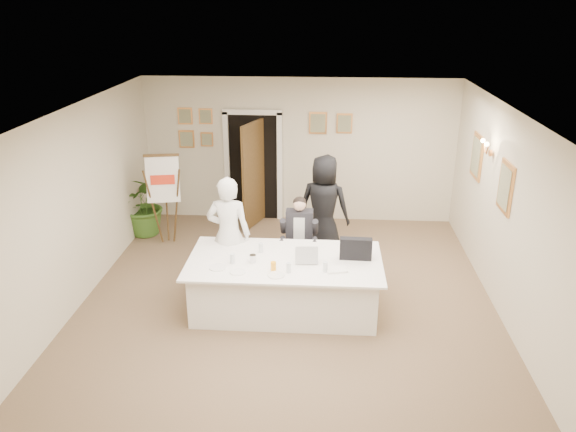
% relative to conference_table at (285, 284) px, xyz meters
% --- Properties ---
extents(floor, '(7.00, 7.00, 0.00)m').
position_rel_conference_table_xyz_m(floor, '(0.02, 0.06, -0.39)').
color(floor, brown).
rests_on(floor, ground).
extents(ceiling, '(6.00, 7.00, 0.02)m').
position_rel_conference_table_xyz_m(ceiling, '(0.02, 0.06, 2.41)').
color(ceiling, white).
rests_on(ceiling, wall_back).
extents(wall_back, '(6.00, 0.10, 2.80)m').
position_rel_conference_table_xyz_m(wall_back, '(0.02, 3.56, 1.01)').
color(wall_back, beige).
rests_on(wall_back, floor).
extents(wall_front, '(6.00, 0.10, 2.80)m').
position_rel_conference_table_xyz_m(wall_front, '(0.02, -3.44, 1.01)').
color(wall_front, beige).
rests_on(wall_front, floor).
extents(wall_left, '(0.10, 7.00, 2.80)m').
position_rel_conference_table_xyz_m(wall_left, '(-2.98, 0.06, 1.01)').
color(wall_left, beige).
rests_on(wall_left, floor).
extents(wall_right, '(0.10, 7.00, 2.80)m').
position_rel_conference_table_xyz_m(wall_right, '(3.02, 0.06, 1.01)').
color(wall_right, beige).
rests_on(wall_right, floor).
extents(doorway, '(1.14, 0.86, 2.20)m').
position_rel_conference_table_xyz_m(doorway, '(-0.86, 3.38, 0.65)').
color(doorway, black).
rests_on(doorway, floor).
extents(pictures_back_wall, '(3.40, 0.06, 0.80)m').
position_rel_conference_table_xyz_m(pictures_back_wall, '(-0.78, 3.53, 1.46)').
color(pictures_back_wall, '#E4984E').
rests_on(pictures_back_wall, wall_back).
extents(pictures_right_wall, '(0.06, 2.20, 0.80)m').
position_rel_conference_table_xyz_m(pictures_right_wall, '(2.99, 1.26, 1.36)').
color(pictures_right_wall, '#E4984E').
rests_on(pictures_right_wall, wall_right).
extents(wall_sconce, '(0.20, 0.30, 0.24)m').
position_rel_conference_table_xyz_m(wall_sconce, '(2.92, 1.26, 1.71)').
color(wall_sconce, '#D17F43').
rests_on(wall_sconce, wall_right).
extents(conference_table, '(2.70, 1.44, 0.78)m').
position_rel_conference_table_xyz_m(conference_table, '(0.00, 0.00, 0.00)').
color(conference_table, white).
rests_on(conference_table, floor).
extents(seated_man, '(0.67, 0.70, 1.34)m').
position_rel_conference_table_xyz_m(seated_man, '(0.15, 1.04, 0.28)').
color(seated_man, black).
rests_on(seated_man, floor).
extents(flip_chart, '(0.59, 0.41, 1.64)m').
position_rel_conference_table_xyz_m(flip_chart, '(-2.29, 2.16, 0.37)').
color(flip_chart, '#382811').
rests_on(flip_chart, floor).
extents(standing_man, '(0.66, 0.44, 1.78)m').
position_rel_conference_table_xyz_m(standing_man, '(-0.88, 0.56, 0.50)').
color(standing_man, white).
rests_on(standing_man, floor).
extents(standing_woman, '(0.98, 0.77, 1.77)m').
position_rel_conference_table_xyz_m(standing_woman, '(0.52, 1.87, 0.49)').
color(standing_woman, black).
rests_on(standing_woman, floor).
extents(potted_palm, '(1.10, 0.96, 1.18)m').
position_rel_conference_table_xyz_m(potted_palm, '(-2.78, 2.56, 0.20)').
color(potted_palm, '#386421').
rests_on(potted_palm, floor).
extents(laptop, '(0.33, 0.36, 0.28)m').
position_rel_conference_table_xyz_m(laptop, '(0.31, -0.01, 0.52)').
color(laptop, '#B7BABC').
rests_on(laptop, conference_table).
extents(laptop_bag, '(0.45, 0.14, 0.31)m').
position_rel_conference_table_xyz_m(laptop_bag, '(0.98, 0.09, 0.54)').
color(laptop_bag, black).
rests_on(laptop_bag, conference_table).
extents(paper_stack, '(0.31, 0.25, 0.03)m').
position_rel_conference_table_xyz_m(paper_stack, '(0.71, -0.28, 0.40)').
color(paper_stack, white).
rests_on(paper_stack, conference_table).
extents(plate_left, '(0.31, 0.31, 0.01)m').
position_rel_conference_table_xyz_m(plate_left, '(-0.88, -0.31, 0.39)').
color(plate_left, white).
rests_on(plate_left, conference_table).
extents(plate_mid, '(0.23, 0.23, 0.01)m').
position_rel_conference_table_xyz_m(plate_mid, '(-0.59, -0.43, 0.39)').
color(plate_mid, white).
rests_on(plate_mid, conference_table).
extents(plate_near, '(0.28, 0.28, 0.01)m').
position_rel_conference_table_xyz_m(plate_near, '(-0.08, -0.48, 0.39)').
color(plate_near, white).
rests_on(plate_near, conference_table).
extents(glass_a, '(0.08, 0.08, 0.14)m').
position_rel_conference_table_xyz_m(glass_a, '(-0.71, -0.16, 0.45)').
color(glass_a, silver).
rests_on(glass_a, conference_table).
extents(glass_b, '(0.07, 0.07, 0.14)m').
position_rel_conference_table_xyz_m(glass_b, '(0.08, -0.38, 0.45)').
color(glass_b, silver).
rests_on(glass_b, conference_table).
extents(glass_c, '(0.08, 0.08, 0.14)m').
position_rel_conference_table_xyz_m(glass_c, '(0.56, -0.32, 0.45)').
color(glass_c, silver).
rests_on(glass_c, conference_table).
extents(glass_d, '(0.08, 0.08, 0.14)m').
position_rel_conference_table_xyz_m(glass_d, '(-0.36, 0.22, 0.45)').
color(glass_d, silver).
rests_on(glass_d, conference_table).
extents(oj_glass, '(0.08, 0.08, 0.13)m').
position_rel_conference_table_xyz_m(oj_glass, '(-0.13, -0.35, 0.45)').
color(oj_glass, '#FFA015').
rests_on(oj_glass, conference_table).
extents(steel_jug, '(0.12, 0.12, 0.11)m').
position_rel_conference_table_xyz_m(steel_jug, '(-0.43, -0.11, 0.44)').
color(steel_jug, silver).
rests_on(steel_jug, conference_table).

